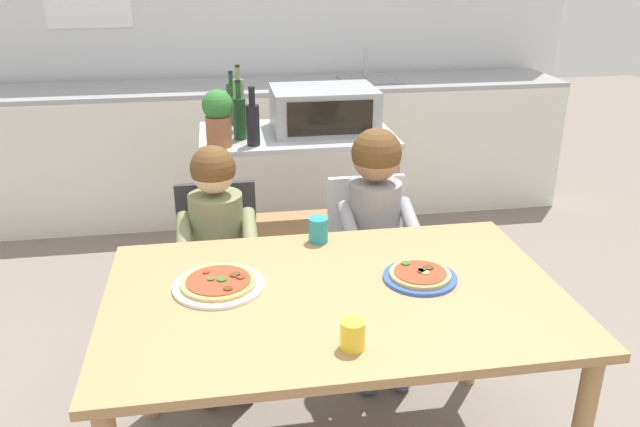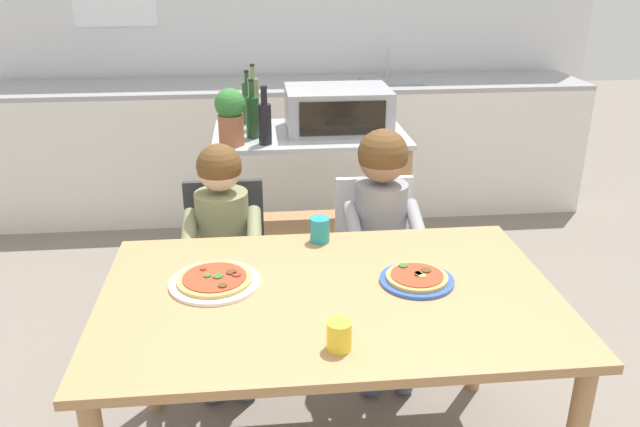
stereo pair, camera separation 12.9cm
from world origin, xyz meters
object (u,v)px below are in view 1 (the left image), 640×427
Objects in this scene: bottle_tall_green_wine at (232,103)px; potted_herb_plant at (218,116)px; toaster_oven at (324,109)px; bottle_clear_vinegar at (239,117)px; child_in_olive_shirt at (218,241)px; dining_table at (335,316)px; bottle_brown_beer at (253,123)px; child_in_grey_shirt at (377,221)px; kitchen_island_cart at (297,185)px; dining_chair_right at (369,256)px; drinking_cup_teal at (318,230)px; bottle_slim_sauce at (239,103)px; pizza_plate_blue_rimmed at (420,276)px; pizza_plate_white at (219,284)px; drinking_cup_yellow at (353,335)px; dining_chair_left at (220,264)px.

bottle_tall_green_wine is 1.05× the size of potted_herb_plant.
toaster_oven is 1.81× the size of bottle_clear_vinegar.
potted_herb_plant reaches higher than child_in_olive_shirt.
bottle_brown_beer is at bearing 97.85° from dining_table.
toaster_oven is 0.44m from bottle_brown_beer.
bottle_brown_beer is at bearing 72.18° from child_in_olive_shirt.
child_in_grey_shirt is (0.63, -0.63, -0.32)m from potted_herb_plant.
dining_chair_right is at bearing -71.95° from kitchen_island_cart.
bottle_slim_sauce is at bearing 101.30° from drinking_cup_teal.
potted_herb_plant reaches higher than drinking_cup_teal.
child_in_grey_shirt is 0.57m from pizza_plate_blue_rimmed.
bottle_clear_vinegar is 1.30m from pizza_plate_white.
bottle_slim_sauce is (-0.28, 0.10, 0.43)m from kitchen_island_cart.
bottle_tall_green_wine is 1.21m from child_in_grey_shirt.
potted_herb_plant is 2.90× the size of drinking_cup_teal.
toaster_oven is at bearing -23.34° from bottle_tall_green_wine.
bottle_brown_beer is 1.29m from dining_table.
child_in_olive_shirt is 11.98× the size of drinking_cup_yellow.
drinking_cup_yellow is at bearing -48.59° from pizza_plate_white.
potted_herb_plant reaches higher than kitchen_island_cart.
child_in_grey_shirt is (0.08, -0.84, -0.28)m from toaster_oven.
toaster_oven reaches higher than pizza_plate_blue_rimmed.
bottle_brown_beer is 1.16× the size of pizza_plate_blue_rimmed.
bottle_tall_green_wine reaches higher than dining_table.
toaster_oven is at bearing 95.69° from child_in_grey_shirt.
child_in_olive_shirt is at bearing -93.16° from potted_herb_plant.
bottle_slim_sauce is at bearing 169.24° from toaster_oven.
bottle_tall_green_wine is (-0.03, 0.29, 0.01)m from bottle_clear_vinegar.
dining_chair_left is (-0.43, -0.69, -0.10)m from kitchen_island_cart.
dining_chair_left is (-0.15, -0.79, -0.52)m from bottle_slim_sauce.
bottle_brown_beer reaches higher than drinking_cup_yellow.
bottle_tall_green_wine is at bearing 101.30° from bottle_brown_beer.
dining_chair_left is at bearing 90.04° from pizza_plate_white.
dining_chair_right is at bearing -1.94° from dining_chair_left.
toaster_oven is at bearing 79.29° from drinking_cup_teal.
bottle_tall_green_wine is at bearing 108.74° from pizza_plate_blue_rimmed.
dining_table is 15.47× the size of drinking_cup_teal.
bottle_tall_green_wine is at bearing 101.70° from drinking_cup_teal.
drinking_cup_teal is (0.18, -0.85, -0.20)m from bottle_brown_beer.
toaster_oven is 1.94× the size of potted_herb_plant.
kitchen_island_cart is 1.44m from dining_table.
kitchen_island_cart reaches higher than dining_chair_right.
drinking_cup_yellow reaches higher than dining_table.
pizza_plate_blue_rimmed is (0.52, -1.32, -0.24)m from bottle_clear_vinegar.
bottle_brown_beer is 0.19× the size of dining_table.
pizza_plate_blue_rimmed is at bearing -89.99° from child_in_grey_shirt.
child_in_grey_shirt is (0.66, -0.14, 0.22)m from dining_chair_left.
bottle_brown_beer reaches higher than drinking_cup_teal.
bottle_slim_sauce reaches higher than pizza_plate_blue_rimmed.
dining_table is at bearing -115.60° from child_in_grey_shirt.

